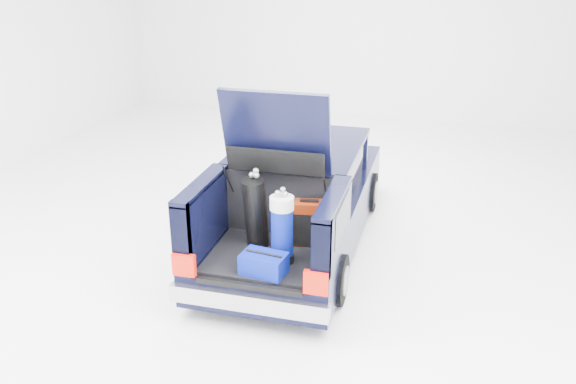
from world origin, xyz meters
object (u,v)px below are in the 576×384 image
(car, at_px, (299,198))
(black_golf_bag, at_px, (256,213))
(blue_duffel, at_px, (264,264))
(red_suitcase, at_px, (309,223))
(blue_golf_bag, at_px, (282,229))

(car, height_order, black_golf_bag, car)
(car, bearing_deg, blue_duffel, -87.26)
(car, xyz_separation_m, red_suitcase, (0.42, -1.19, 0.20))
(black_golf_bag, bearing_deg, car, 94.93)
(blue_golf_bag, bearing_deg, blue_duffel, -119.64)
(red_suitcase, xyz_separation_m, blue_golf_bag, (-0.19, -0.51, 0.14))
(car, height_order, blue_duffel, car)
(red_suitcase, distance_m, blue_duffel, 0.89)
(car, relative_size, red_suitcase, 8.02)
(black_golf_bag, xyz_separation_m, blue_golf_bag, (0.40, -0.29, -0.03))
(blue_golf_bag, distance_m, blue_duffel, 0.44)
(black_golf_bag, bearing_deg, red_suitcase, 32.12)
(blue_golf_bag, xyz_separation_m, blue_duffel, (-0.13, -0.31, -0.29))
(car, relative_size, blue_golf_bag, 5.13)
(car, relative_size, blue_duffel, 8.83)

